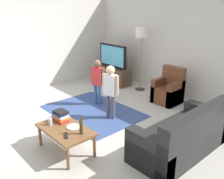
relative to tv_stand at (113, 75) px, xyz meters
name	(u,v)px	position (x,y,z in m)	size (l,w,h in m)	color
ground	(90,126)	(1.84, -2.30, -0.24)	(7.80, 7.80, 0.00)	#B2ADA3
wall_back	(180,44)	(1.84, 0.70, 1.11)	(6.00, 0.12, 2.70)	silver
wall_left	(22,43)	(-1.16, -2.30, 1.11)	(0.12, 6.00, 2.70)	silver
area_rug	(93,111)	(1.30, -1.82, -0.24)	(2.20, 1.60, 0.01)	#33477A
tv_stand	(113,75)	(0.00, 0.00, 0.00)	(1.20, 0.44, 0.50)	#4C3828
tv	(113,56)	(0.00, -0.02, 0.60)	(1.10, 0.28, 0.71)	black
couch	(185,138)	(3.65, -1.72, 0.05)	(0.80, 1.80, 0.86)	black
armchair	(169,91)	(2.13, -0.04, 0.05)	(0.60, 0.60, 0.90)	brown
floor_lamp	(142,36)	(1.00, 0.15, 1.30)	(0.36, 0.36, 1.78)	#262626
child_near_tv	(97,78)	(1.04, -1.45, 0.43)	(0.35, 0.22, 1.12)	#33598C
child_center	(110,87)	(1.83, -1.73, 0.46)	(0.38, 0.21, 1.17)	#4C4C59
coffee_table	(66,131)	(2.29, -3.13, 0.13)	(1.00, 0.60, 0.42)	brown
book_stack	(61,116)	(1.99, -3.03, 0.27)	(0.30, 0.23, 0.19)	red
bottle	(81,126)	(2.61, -3.03, 0.30)	(0.06, 0.06, 0.30)	#4C3319
tv_remote	(66,135)	(2.51, -3.25, 0.19)	(0.17, 0.05, 0.02)	black
soda_can	(50,122)	(2.01, -3.25, 0.24)	(0.07, 0.07, 0.12)	silver
plate	(73,127)	(2.34, -3.01, 0.18)	(0.22, 0.22, 0.02)	white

